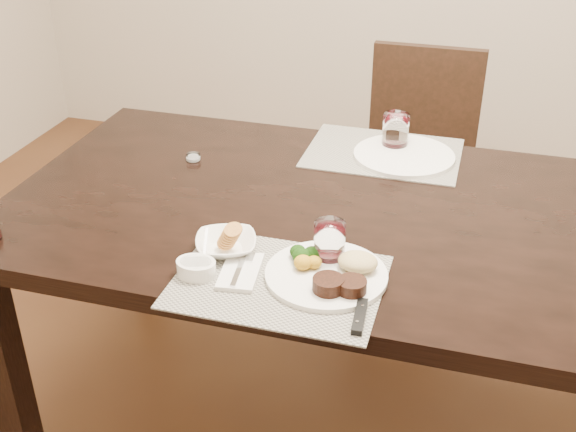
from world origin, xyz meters
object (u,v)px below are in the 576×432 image
(chair_far, at_px, (418,155))
(far_plate, at_px, (404,156))
(dinner_plate, at_px, (332,273))
(wine_glass_near, at_px, (329,244))
(cracker_bowl, at_px, (226,244))
(steak_knife, at_px, (363,308))

(chair_far, height_order, far_plate, chair_far)
(dinner_plate, relative_size, wine_glass_near, 2.78)
(chair_far, bearing_deg, cracker_bowl, -104.61)
(steak_knife, bearing_deg, chair_far, 87.39)
(chair_far, bearing_deg, dinner_plate, -92.36)
(wine_glass_near, relative_size, far_plate, 0.33)
(cracker_bowl, height_order, wine_glass_near, wine_glass_near)
(steak_knife, bearing_deg, dinner_plate, 128.78)
(wine_glass_near, bearing_deg, chair_far, 86.40)
(steak_knife, bearing_deg, wine_glass_near, 119.67)
(chair_far, relative_size, far_plate, 2.98)
(far_plate, bearing_deg, wine_glass_near, -97.96)
(chair_far, height_order, cracker_bowl, chair_far)
(cracker_bowl, xyz_separation_m, far_plate, (0.33, 0.64, -0.01))
(chair_far, xyz_separation_m, far_plate, (0.01, -0.58, 0.26))
(dinner_plate, bearing_deg, far_plate, 94.90)
(chair_far, height_order, steak_knife, chair_far)
(far_plate, bearing_deg, dinner_plate, -95.24)
(cracker_bowl, distance_m, wine_glass_near, 0.25)
(wine_glass_near, bearing_deg, steak_knife, -56.15)
(wine_glass_near, bearing_deg, far_plate, 82.04)
(dinner_plate, xyz_separation_m, wine_glass_near, (-0.02, 0.07, 0.03))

